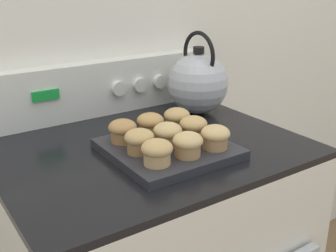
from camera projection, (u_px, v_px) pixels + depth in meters
The scene contains 13 objects.
wall_back at pixel (85, 19), 1.26m from camera, with size 8.00×0.05×2.40m.
control_panel at pixel (98, 88), 1.29m from camera, with size 0.75×0.07×0.17m.
muffin_pan at pixel (168, 149), 1.04m from camera, with size 0.28×0.28×0.02m.
muffin_r0_c0 at pixel (157, 152), 0.92m from camera, with size 0.07×0.07×0.06m.
muffin_r0_c1 at pixel (188, 144), 0.96m from camera, with size 0.07×0.07×0.06m.
muffin_r0_c2 at pixel (215, 136), 1.00m from camera, with size 0.07×0.07×0.06m.
muffin_r1_c0 at pixel (139, 140), 0.98m from camera, with size 0.07×0.07×0.06m.
muffin_r1_c1 at pixel (168, 134), 1.02m from camera, with size 0.07×0.07×0.06m.
muffin_r1_c2 at pixel (193, 127), 1.07m from camera, with size 0.07×0.07×0.06m.
muffin_r2_c0 at pixel (123, 130), 1.04m from camera, with size 0.07×0.07×0.06m.
muffin_r2_c1 at pixel (150, 124), 1.09m from camera, with size 0.07×0.07×0.06m.
muffin_r2_c2 at pixel (177, 118), 1.13m from camera, with size 0.07×0.07×0.06m.
tea_kettle at pixel (198, 82), 1.30m from camera, with size 0.19×0.22×0.26m.
Camera 1 is at (-0.52, -0.54, 1.34)m, focal length 45.00 mm.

